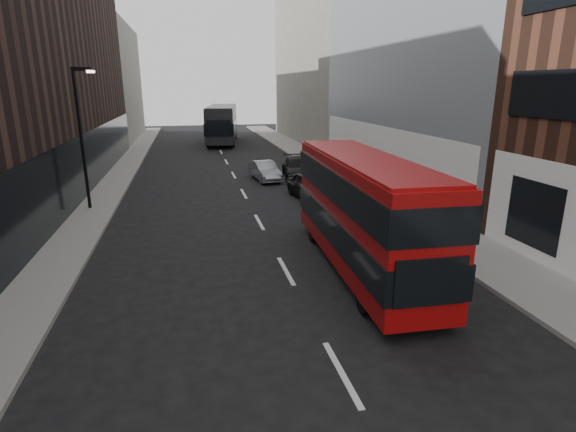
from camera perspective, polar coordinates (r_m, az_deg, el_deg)
sidewalk_right at (r=33.64m, az=6.12°, el=5.52°), size 3.00×80.00×0.15m
sidewalk_left at (r=32.30m, az=-21.03°, el=4.08°), size 2.00×80.00×0.15m
building_modern_block at (r=31.16m, az=16.75°, el=22.27°), size 5.03×22.00×20.00m
building_victorian at (r=52.46m, az=3.77°, el=19.90°), size 6.50×24.00×21.00m
building_left_mid at (r=37.28m, az=-26.59°, el=15.72°), size 5.00×24.00×14.00m
building_left_far at (r=58.92m, az=-21.50°, el=15.39°), size 5.00×20.00×13.00m
street_lamp at (r=24.94m, az=-24.70°, el=9.96°), size 1.06×0.22×7.00m
red_bus at (r=15.61m, az=9.52°, el=0.94°), size 2.72×10.01×4.01m
grey_bus at (r=52.31m, az=-8.36°, el=11.60°), size 4.63×12.94×4.10m
car_a at (r=25.75m, az=2.95°, el=3.82°), size 2.27×4.59×1.50m
car_b at (r=31.04m, az=-2.96°, el=5.75°), size 1.83×4.04×1.29m
car_c at (r=31.71m, az=1.28°, el=6.13°), size 2.56×5.12×1.43m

